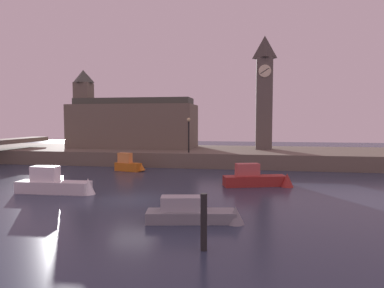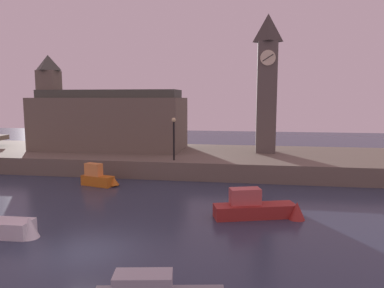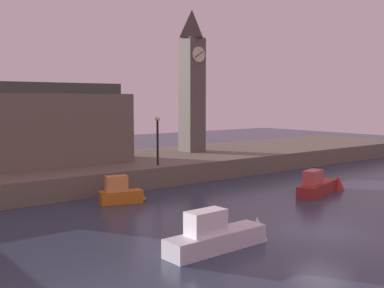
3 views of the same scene
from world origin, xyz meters
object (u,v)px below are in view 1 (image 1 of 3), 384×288
at_px(parliament_hall, 131,123).
at_px(boat_patrol_orange, 129,164).
at_px(clock_tower, 264,91).
at_px(mooring_post_right, 204,222).
at_px(streetlamp, 189,131).
at_px(boat_cruiser_grey, 199,214).
at_px(boat_ferry_white, 59,185).
at_px(boat_dinghy_red, 260,179).

bearing_deg(parliament_hall, boat_patrol_orange, -71.23).
relative_size(clock_tower, mooring_post_right, 6.12).
bearing_deg(parliament_hall, mooring_post_right, -65.35).
bearing_deg(clock_tower, streetlamp, -143.31).
bearing_deg(boat_cruiser_grey, streetlamp, 101.68).
xyz_separation_m(streetlamp, mooring_post_right, (4.59, -22.42, -2.70)).
relative_size(boat_ferry_white, boat_dinghy_red, 1.02).
distance_m(parliament_hall, boat_patrol_orange, 10.81).
bearing_deg(boat_patrol_orange, boat_ferry_white, -96.08).
relative_size(boat_patrol_orange, boat_dinghy_red, 0.59).
bearing_deg(boat_dinghy_red, mooring_post_right, -100.39).
xyz_separation_m(streetlamp, boat_cruiser_grey, (3.92, -18.96, -3.37)).
bearing_deg(streetlamp, boat_cruiser_grey, -78.32).
bearing_deg(streetlamp, boat_dinghy_red, -53.30).
bearing_deg(clock_tower, mooring_post_right, -96.52).
height_order(clock_tower, boat_dinghy_red, clock_tower).
xyz_separation_m(parliament_hall, boat_ferry_white, (2.14, -19.96, -3.93)).
height_order(boat_cruiser_grey, boat_dinghy_red, boat_dinghy_red).
height_order(boat_ferry_white, boat_dinghy_red, boat_ferry_white).
height_order(clock_tower, mooring_post_right, clock_tower).
relative_size(clock_tower, boat_dinghy_red, 2.44).
relative_size(clock_tower, boat_ferry_white, 2.38).
relative_size(parliament_hall, mooring_post_right, 7.15).
height_order(parliament_hall, boat_dinghy_red, parliament_hall).
distance_m(streetlamp, boat_ferry_white, 15.77).
bearing_deg(boat_ferry_white, boat_cruiser_grey, -25.44).
bearing_deg(boat_ferry_white, clock_tower, 54.85).
bearing_deg(boat_cruiser_grey, boat_dinghy_red, 72.30).
bearing_deg(boat_dinghy_red, parliament_hall, 135.31).
bearing_deg(boat_ferry_white, parliament_hall, 96.12).
bearing_deg(mooring_post_right, boat_cruiser_grey, 100.93).
distance_m(clock_tower, boat_patrol_orange, 17.79).
bearing_deg(boat_ferry_white, boat_dinghy_red, 19.84).
xyz_separation_m(clock_tower, boat_ferry_white, (-14.05, -19.95, -7.65)).
bearing_deg(boat_patrol_orange, mooring_post_right, -62.54).
xyz_separation_m(streetlamp, boat_dinghy_red, (6.98, -9.36, -3.23)).
xyz_separation_m(streetlamp, boat_patrol_orange, (-5.12, -3.73, -3.15)).
bearing_deg(streetlamp, parliament_hall, 145.17).
height_order(boat_cruiser_grey, boat_patrol_orange, boat_patrol_orange).
distance_m(streetlamp, boat_dinghy_red, 12.12).
xyz_separation_m(boat_ferry_white, boat_dinghy_red, (13.21, 4.77, -0.04)).
bearing_deg(boat_patrol_orange, boat_cruiser_grey, -59.30).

